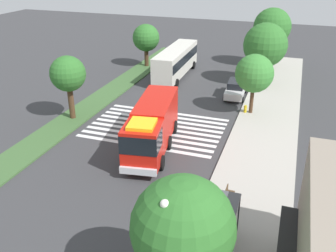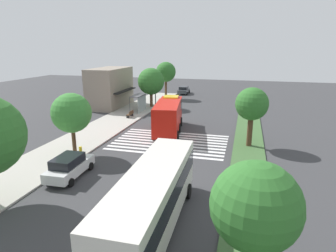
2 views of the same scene
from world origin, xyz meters
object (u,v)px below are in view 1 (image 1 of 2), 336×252
transit_bus (176,60)px  bench_near_shelter (228,197)px  parked_car_west (236,89)px  sidewalk_tree_center (254,74)px  sidewalk_tree_west (265,45)px  median_tree_far_west (146,38)px  bus_stop_shelter (215,220)px  sidewalk_tree_east (183,227)px  sidewalk_tree_far_west (272,27)px  median_tree_west (68,74)px  fire_hydrant (245,109)px  fire_truck (152,126)px

transit_bus → bench_near_shelter: transit_bus is taller
parked_car_west → sidewalk_tree_center: size_ratio=0.82×
bench_near_shelter → sidewalk_tree_west: bearing=-178.6°
median_tree_far_west → bus_stop_shelter: bearing=27.8°
median_tree_far_west → sidewalk_tree_east: bearing=24.3°
transit_bus → sidewalk_tree_west: size_ratio=1.61×
sidewalk_tree_far_west → sidewalk_tree_east: size_ratio=1.20×
parked_car_west → median_tree_far_west: 15.76m
transit_bus → sidewalk_tree_east: bearing=-162.8°
median_tree_west → sidewalk_tree_west: bearing=135.5°
sidewalk_tree_west → transit_bus: bearing=-88.7°
median_tree_west → fire_hydrant: (-6.54, 15.15, -3.86)m
parked_car_west → median_tree_far_west: bearing=-121.8°
sidewalk_tree_east → bench_near_shelter: bearing=175.7°
bus_stop_shelter → bench_near_shelter: size_ratio=2.19×
sidewalk_tree_west → fire_truck: bearing=-18.5°
fire_truck → transit_bus: 19.36m
parked_car_west → bench_near_shelter: size_ratio=2.93×
fire_truck → sidewalk_tree_west: sidewalk_tree_west is taller
sidewalk_tree_center → median_tree_far_west: size_ratio=1.03×
bench_near_shelter → fire_hydrant: bearing=-175.8°
sidewalk_tree_west → median_tree_west: bearing=-44.5°
fire_truck → transit_bus: (-18.92, -4.13, -0.02)m
transit_bus → median_tree_far_west: median_tree_far_west is taller
fire_truck → sidewalk_tree_center: (-9.91, 6.40, 1.94)m
median_tree_west → fire_hydrant: 16.95m
sidewalk_tree_center → bench_near_shelter: bearing=2.2°
bus_stop_shelter → fire_hydrant: 18.94m
bus_stop_shelter → sidewalk_tree_east: sidewalk_tree_east is taller
sidewalk_tree_center → sidewalk_tree_east: bearing=-0.0°
bus_stop_shelter → sidewalk_tree_far_west: 36.50m
bench_near_shelter → median_tree_west: median_tree_west is taller
transit_bus → fire_hydrant: bearing=-133.5°
bench_near_shelter → fire_hydrant: (-14.86, -1.09, -0.10)m
fire_hydrant → bench_near_shelter: bearing=4.2°
parked_car_west → bus_stop_shelter: size_ratio=1.34×
transit_bus → fire_hydrant: 13.68m
parked_car_west → sidewalk_tree_east: (26.97, 2.20, 3.41)m
sidewalk_tree_center → median_tree_far_west: 19.63m
median_tree_west → bus_stop_shelter: bearing=52.9°
parked_car_west → bench_near_shelter: bearing=6.1°
bus_stop_shelter → fire_truck: bearing=-142.4°
sidewalk_tree_far_west → sidewalk_tree_center: (17.33, -0.00, -1.28)m
sidewalk_tree_east → sidewalk_tree_far_west: bearing=180.0°
bench_near_shelter → median_tree_far_west: (-26.86, -16.24, 3.30)m
sidewalk_tree_far_west → sidewalk_tree_west: bearing=0.0°
bus_stop_shelter → fire_hydrant: size_ratio=5.00×
transit_bus → sidewalk_tree_west: sidewalk_tree_west is taller
transit_bus → sidewalk_tree_center: sidewalk_tree_center is taller
sidewalk_tree_center → fire_hydrant: (0.15, -0.50, -3.56)m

